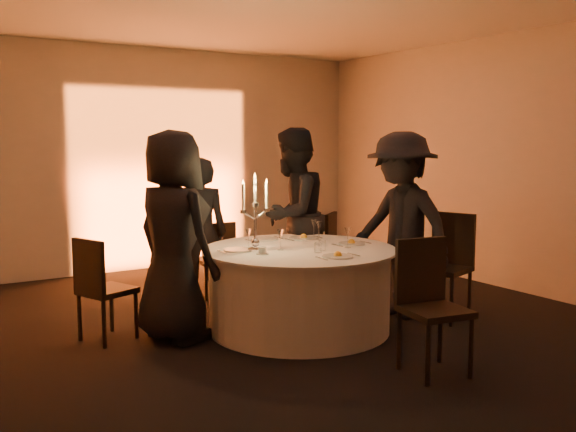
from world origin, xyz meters
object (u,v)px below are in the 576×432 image
guest_back_right (292,216)px  guest_right (401,225)px  chair_back_left (217,255)px  chair_right (447,259)px  guest_left (174,236)px  candelabra (255,224)px  chair_back_right (322,246)px  banquet_table (299,289)px  chair_front (429,297)px  chair_left (100,284)px  guest_back_left (200,233)px  coffee_cup (262,251)px

guest_back_right → guest_right: 1.23m
chair_back_left → chair_right: 2.51m
guest_left → candelabra: 0.73m
guest_right → guest_left: bearing=-109.1°
chair_back_right → guest_left: guest_left is taller
guest_left → candelabra: size_ratio=2.63×
chair_right → guest_back_right: 1.70m
banquet_table → chair_back_left: (-0.13, 1.50, 0.10)m
chair_right → guest_back_right: (-0.98, 1.34, 0.36)m
chair_back_left → guest_left: guest_left is taller
chair_front → chair_right: bearing=48.6°
banquet_table → chair_left: chair_left is taller
chair_back_left → guest_right: 2.11m
guest_left → guest_back_left: guest_left is taller
banquet_table → chair_back_right: (1.10, 1.21, 0.13)m
banquet_table → guest_back_left: guest_back_left is taller
chair_back_left → guest_back_left: bearing=44.1°
banquet_table → guest_back_left: bearing=109.3°
guest_back_left → guest_back_right: (0.94, -0.33, 0.16)m
chair_left → candelabra: bearing=-133.5°
chair_left → chair_front: (1.94, -2.03, 0.06)m
chair_back_left → guest_right: guest_right is taller
chair_back_right → guest_right: bearing=50.8°
chair_front → guest_back_right: size_ratio=0.54×
chair_back_left → coffee_cup: (-0.31, -1.60, 0.32)m
chair_left → chair_back_right: 2.85m
chair_left → chair_right: 3.33m
candelabra → chair_left: bearing=157.9°
chair_back_left → chair_right: (1.62, -1.92, 0.11)m
guest_left → guest_back_left: 1.14m
chair_back_right → chair_right: chair_right is taller
chair_back_right → coffee_cup: size_ratio=8.32×
chair_back_right → chair_front: (-0.84, -2.64, 0.06)m
guest_back_left → candelabra: size_ratio=2.24×
banquet_table → candelabra: bearing=168.0°
guest_left → guest_back_right: size_ratio=0.98×
guest_back_left → chair_left: bearing=46.8°
chair_back_left → candelabra: bearing=83.3°
guest_back_right → chair_right: bearing=97.9°
candelabra → guest_left: bearing=160.7°
banquet_table → guest_left: guest_left is taller
chair_front → coffee_cup: chair_front is taller
banquet_table → guest_right: (1.12, -0.14, 0.54)m
guest_back_right → coffee_cup: 1.39m
guest_back_left → chair_back_right: bearing=-162.2°
guest_back_right → guest_back_left: bearing=-48.0°
guest_left → chair_back_right: bearing=-84.8°
chair_right → candelabra: candelabra is taller
chair_back_left → guest_left: (-0.97, -1.18, 0.45)m
banquet_table → guest_back_right: guest_back_right is taller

